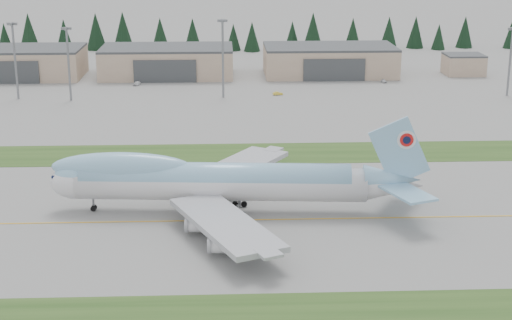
{
  "coord_description": "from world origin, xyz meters",
  "views": [
    {
      "loc": [
        5.27,
        -137.74,
        52.86
      ],
      "look_at": [
        11.77,
        12.62,
        8.0
      ],
      "focal_mm": 55.0,
      "sensor_mm": 36.0,
      "label": 1
    }
  ],
  "objects_px": {
    "hangar_left": "(16,62)",
    "service_vehicle_a": "(137,85)",
    "hangar_center": "(167,61)",
    "service_vehicle_b": "(278,95)",
    "hangar_right": "(329,60)",
    "service_vehicle_c": "(384,83)",
    "boeing_747_freighter": "(217,181)"
  },
  "relations": [
    {
      "from": "hangar_right",
      "to": "service_vehicle_c",
      "type": "distance_m",
      "value": 24.54
    },
    {
      "from": "hangar_left",
      "to": "hangar_right",
      "type": "xyz_separation_m",
      "value": [
        115.0,
        0.0,
        0.0
      ]
    },
    {
      "from": "service_vehicle_a",
      "to": "service_vehicle_b",
      "type": "distance_m",
      "value": 51.38
    },
    {
      "from": "hangar_center",
      "to": "service_vehicle_c",
      "type": "bearing_deg",
      "value": -12.1
    },
    {
      "from": "hangar_center",
      "to": "hangar_right",
      "type": "distance_m",
      "value": 60.0
    },
    {
      "from": "hangar_right",
      "to": "hangar_left",
      "type": "bearing_deg",
      "value": 180.0
    },
    {
      "from": "boeing_747_freighter",
      "to": "service_vehicle_a",
      "type": "xyz_separation_m",
      "value": [
        -28.52,
        127.62,
        -6.37
      ]
    },
    {
      "from": "service_vehicle_c",
      "to": "boeing_747_freighter",
      "type": "bearing_deg",
      "value": -118.86
    },
    {
      "from": "hangar_left",
      "to": "service_vehicle_a",
      "type": "relative_size",
      "value": 12.14
    },
    {
      "from": "boeing_747_freighter",
      "to": "service_vehicle_a",
      "type": "relative_size",
      "value": 18.53
    },
    {
      "from": "hangar_left",
      "to": "boeing_747_freighter",
      "type": "bearing_deg",
      "value": -63.04
    },
    {
      "from": "service_vehicle_b",
      "to": "service_vehicle_a",
      "type": "bearing_deg",
      "value": 55.98
    },
    {
      "from": "boeing_747_freighter",
      "to": "hangar_left",
      "type": "bearing_deg",
      "value": 121.33
    },
    {
      "from": "hangar_center",
      "to": "service_vehicle_b",
      "type": "bearing_deg",
      "value": -43.43
    },
    {
      "from": "hangar_center",
      "to": "boeing_747_freighter",
      "type": "bearing_deg",
      "value": -82.58
    },
    {
      "from": "boeing_747_freighter",
      "to": "service_vehicle_c",
      "type": "height_order",
      "value": "boeing_747_freighter"
    },
    {
      "from": "hangar_left",
      "to": "service_vehicle_b",
      "type": "height_order",
      "value": "hangar_left"
    },
    {
      "from": "service_vehicle_b",
      "to": "hangar_center",
      "type": "bearing_deg",
      "value": 33.77
    },
    {
      "from": "service_vehicle_b",
      "to": "service_vehicle_c",
      "type": "xyz_separation_m",
      "value": [
        38.99,
        19.67,
        0.0
      ]
    },
    {
      "from": "hangar_right",
      "to": "service_vehicle_c",
      "type": "height_order",
      "value": "hangar_right"
    },
    {
      "from": "hangar_left",
      "to": "service_vehicle_a",
      "type": "xyz_separation_m",
      "value": [
        45.39,
        -17.65,
        -5.39
      ]
    },
    {
      "from": "hangar_left",
      "to": "hangar_right",
      "type": "distance_m",
      "value": 115.0
    },
    {
      "from": "hangar_center",
      "to": "service_vehicle_b",
      "type": "relative_size",
      "value": 14.58
    },
    {
      "from": "hangar_left",
      "to": "service_vehicle_b",
      "type": "bearing_deg",
      "value": -21.23
    },
    {
      "from": "hangar_center",
      "to": "service_vehicle_b",
      "type": "height_order",
      "value": "hangar_center"
    },
    {
      "from": "hangar_left",
      "to": "service_vehicle_b",
      "type": "distance_m",
      "value": 100.23
    },
    {
      "from": "service_vehicle_b",
      "to": "service_vehicle_c",
      "type": "height_order",
      "value": "service_vehicle_b"
    },
    {
      "from": "service_vehicle_a",
      "to": "service_vehicle_c",
      "type": "xyz_separation_m",
      "value": [
        86.89,
        1.08,
        0.0
      ]
    },
    {
      "from": "hangar_right",
      "to": "service_vehicle_c",
      "type": "bearing_deg",
      "value": -43.81
    },
    {
      "from": "boeing_747_freighter",
      "to": "service_vehicle_a",
      "type": "height_order",
      "value": "boeing_747_freighter"
    },
    {
      "from": "hangar_center",
      "to": "service_vehicle_a",
      "type": "relative_size",
      "value": 12.14
    },
    {
      "from": "boeing_747_freighter",
      "to": "service_vehicle_c",
      "type": "bearing_deg",
      "value": 69.97
    }
  ]
}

